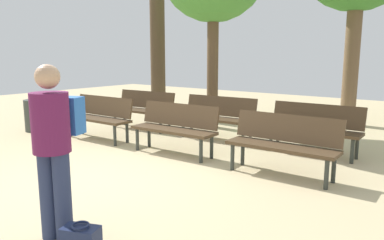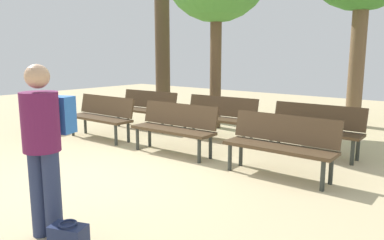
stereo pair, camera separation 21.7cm
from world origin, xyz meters
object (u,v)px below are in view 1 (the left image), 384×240
bench_r1_c2 (314,126)px  visitor_with_backpack (54,142)px  bench_r1_c1 (218,115)px  trash_bin (36,115)px  bench_r0_c0 (100,115)px  tree_2 (158,53)px  bench_r1_c0 (143,107)px  bench_r0_c2 (283,141)px  bench_r0_c1 (175,125)px

bench_r1_c2 → visitor_with_backpack: 4.58m
bench_r1_c1 → trash_bin: 4.18m
bench_r0_c0 → tree_2: (-1.26, 3.17, 1.26)m
bench_r1_c2 → visitor_with_backpack: size_ratio=0.98×
bench_r1_c2 → tree_2: 5.58m
bench_r1_c1 → bench_r1_c2: (1.99, 0.05, 0.00)m
trash_bin → visitor_with_backpack: bearing=-28.2°
bench_r1_c0 → visitor_with_backpack: bearing=-57.4°
visitor_with_backpack → tree_2: bearing=-74.9°
bench_r1_c1 → trash_bin: bench_r1_c1 is taller
bench_r1_c1 → bench_r1_c0: bearing=-179.8°
bench_r0_c0 → bench_r0_c2: size_ratio=1.00×
bench_r1_c2 → visitor_with_backpack: (-0.87, -4.48, 0.43)m
bench_r0_c0 → bench_r0_c2: (3.97, 0.09, 0.00)m
trash_bin → tree_2: bearing=80.9°
bench_r0_c1 → trash_bin: bearing=-175.7°
bench_r0_c2 → bench_r1_c0: 4.22m
bench_r0_c1 → visitor_with_backpack: (1.08, -3.03, 0.43)m
bench_r0_c1 → bench_r1_c0: (-2.04, 1.27, 0.00)m
bench_r0_c2 → trash_bin: size_ratio=2.24×
bench_r1_c1 → bench_r0_c0: bearing=-146.4°
bench_r1_c2 → trash_bin: (-5.75, -1.86, -0.15)m
trash_bin → bench_r1_c2: bearing=18.0°
tree_2 → visitor_with_backpack: 7.54m
bench_r1_c0 → trash_bin: size_ratio=2.26×
bench_r1_c0 → bench_r1_c1: bearing=0.4°
bench_r0_c2 → tree_2: size_ratio=0.46×
bench_r0_c0 → bench_r1_c0: 1.34m
bench_r1_c2 → tree_2: (-5.18, 1.66, 1.26)m
bench_r0_c1 → bench_r0_c2: bearing=-1.3°
bench_r0_c0 → bench_r1_c2: same height
bench_r0_c1 → trash_bin: bench_r0_c1 is taller
bench_r0_c2 → bench_r1_c1: bearing=145.0°
bench_r1_c0 → tree_2: (-1.19, 1.83, 1.26)m
bench_r1_c0 → bench_r0_c0: bearing=-90.3°
trash_bin → bench_r0_c1: bearing=6.3°
bench_r0_c1 → tree_2: bearing=134.2°
visitor_with_backpack → bench_r0_c0: bearing=-64.2°
bench_r0_c0 → bench_r1_c2: (3.92, 1.51, 0.00)m
bench_r0_c2 → visitor_with_backpack: (-0.92, -3.06, 0.43)m
bench_r1_c0 → visitor_with_backpack: size_ratio=0.98×
visitor_with_backpack → trash_bin: (-4.87, 2.62, -0.58)m
bench_r1_c1 → tree_2: (-3.20, 1.71, 1.26)m
bench_r0_c0 → trash_bin: size_ratio=2.24×
bench_r1_c0 → bench_r1_c1: (2.00, 0.13, 0.00)m
bench_r1_c1 → tree_2: tree_2 is taller
bench_r0_c2 → bench_r1_c1: 2.45m
bench_r0_c0 → bench_r0_c1: 1.97m
bench_r0_c0 → bench_r0_c1: same height
bench_r1_c1 → bench_r1_c2: 1.99m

